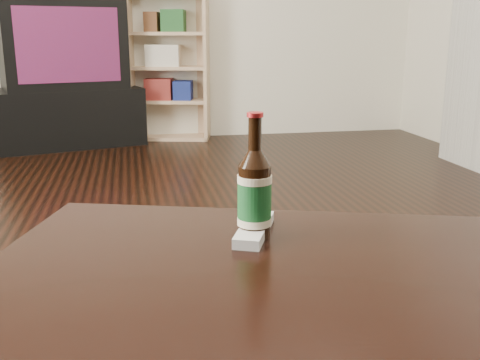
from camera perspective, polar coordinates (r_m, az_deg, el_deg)
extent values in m
cube|color=black|center=(2.01, -10.98, -11.28)|extent=(5.00, 6.00, 0.01)
cube|color=black|center=(4.68, -17.12, 6.14)|extent=(1.23, 0.85, 0.45)
cube|color=black|center=(4.64, -17.65, 12.98)|extent=(1.01, 0.78, 0.67)
cube|color=#9E0D0D|center=(4.36, -17.00, 12.97)|extent=(0.71, 0.21, 0.54)
cube|color=tan|center=(4.82, -10.81, 11.15)|extent=(0.09, 0.29, 1.18)
cube|color=tan|center=(4.72, -3.43, 11.30)|extent=(0.09, 0.29, 1.18)
cube|color=tan|center=(4.83, -6.94, 4.38)|extent=(0.69, 0.43, 0.03)
cube|color=tan|center=(4.89, -6.91, 11.34)|extent=(0.63, 0.17, 1.18)
cube|color=tan|center=(4.79, -7.05, 7.98)|extent=(0.63, 0.39, 0.03)
cube|color=tan|center=(4.76, -7.16, 11.25)|extent=(0.63, 0.39, 0.03)
cube|color=tan|center=(4.75, -7.26, 14.54)|extent=(0.63, 0.39, 0.03)
cube|color=maroon|center=(4.77, -8.22, 9.13)|extent=(0.26, 0.23, 0.17)
cube|color=navy|center=(4.74, -5.80, 9.06)|extent=(0.18, 0.21, 0.15)
cube|color=beige|center=(4.75, -7.79, 12.43)|extent=(0.31, 0.24, 0.17)
cube|color=#215727|center=(4.73, -6.78, 15.77)|extent=(0.22, 0.22, 0.17)
cube|color=#59331C|center=(4.76, -8.91, 15.58)|extent=(0.15, 0.20, 0.15)
cube|color=black|center=(1.01, 8.23, -10.92)|extent=(1.38, 1.05, 0.06)
cylinder|color=black|center=(1.45, -14.47, -13.18)|extent=(0.09, 0.09, 0.40)
cylinder|color=black|center=(1.14, 1.48, -2.19)|extent=(0.07, 0.07, 0.15)
cylinder|color=#144F22|center=(1.14, 1.48, -2.05)|extent=(0.08, 0.08, 0.09)
cylinder|color=beige|center=(1.13, 1.49, 0.11)|extent=(0.08, 0.08, 0.02)
cylinder|color=beige|center=(1.15, 1.46, -4.16)|extent=(0.08, 0.08, 0.02)
cone|color=black|center=(1.12, 1.51, 2.25)|extent=(0.07, 0.07, 0.03)
cylinder|color=black|center=(1.11, 1.53, 4.74)|extent=(0.03, 0.03, 0.07)
cylinder|color=maroon|center=(1.10, 1.54, 6.65)|extent=(0.04, 0.04, 0.01)
cube|color=silver|center=(1.17, 1.47, -5.01)|extent=(0.12, 0.20, 0.02)
cylinder|color=black|center=(1.20, 1.75, -3.97)|extent=(0.02, 0.02, 0.00)
cylinder|color=black|center=(1.15, 1.28, -4.81)|extent=(0.02, 0.02, 0.00)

